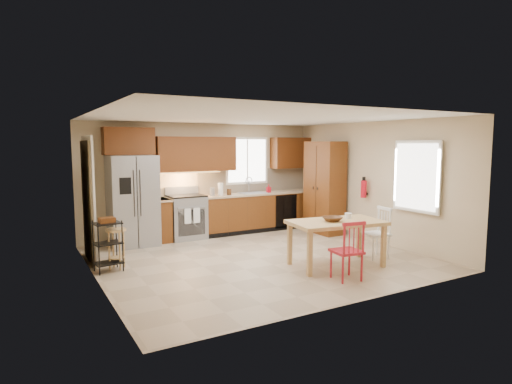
{
  "coord_description": "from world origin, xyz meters",
  "views": [
    {
      "loc": [
        -3.75,
        -6.49,
        2.04
      ],
      "look_at": [
        0.17,
        0.4,
        1.15
      ],
      "focal_mm": 30.0,
      "sensor_mm": 36.0,
      "label": 1
    }
  ],
  "objects": [
    {
      "name": "floor",
      "position": [
        0.0,
        0.0,
        0.0
      ],
      "size": [
        5.5,
        5.5,
        0.0
      ],
      "primitive_type": "plane",
      "color": "tan",
      "rests_on": "ground"
    },
    {
      "name": "ceiling",
      "position": [
        0.0,
        0.0,
        2.5
      ],
      "size": [
        5.5,
        5.0,
        0.02
      ],
      "primitive_type": "cube",
      "color": "silver",
      "rests_on": "ground"
    },
    {
      "name": "wall_back",
      "position": [
        0.0,
        2.5,
        1.25
      ],
      "size": [
        5.5,
        0.02,
        2.5
      ],
      "primitive_type": "cube",
      "color": "#CCB793",
      "rests_on": "ground"
    },
    {
      "name": "wall_front",
      "position": [
        0.0,
        -2.5,
        1.25
      ],
      "size": [
        5.5,
        0.02,
        2.5
      ],
      "primitive_type": "cube",
      "color": "#CCB793",
      "rests_on": "ground"
    },
    {
      "name": "wall_left",
      "position": [
        -2.75,
        0.0,
        1.25
      ],
      "size": [
        0.02,
        5.0,
        2.5
      ],
      "primitive_type": "cube",
      "color": "#CCB793",
      "rests_on": "ground"
    },
    {
      "name": "wall_right",
      "position": [
        2.75,
        0.0,
        1.25
      ],
      "size": [
        0.02,
        5.0,
        2.5
      ],
      "primitive_type": "cube",
      "color": "#CCB793",
      "rests_on": "ground"
    },
    {
      "name": "refrigerator",
      "position": [
        -1.7,
        2.12,
        0.91
      ],
      "size": [
        0.92,
        0.75,
        1.82
      ],
      "primitive_type": "cube",
      "color": "gray",
      "rests_on": "floor"
    },
    {
      "name": "range_stove",
      "position": [
        -0.55,
        2.19,
        0.46
      ],
      "size": [
        0.76,
        0.63,
        0.92
      ],
      "primitive_type": "cube",
      "color": "gray",
      "rests_on": "floor"
    },
    {
      "name": "base_cabinet_narrow",
      "position": [
        -1.1,
        2.2,
        0.45
      ],
      "size": [
        0.3,
        0.6,
        0.9
      ],
      "primitive_type": "cube",
      "color": "#5F3211",
      "rests_on": "floor"
    },
    {
      "name": "base_cabinet_run",
      "position": [
        1.29,
        2.2,
        0.45
      ],
      "size": [
        2.92,
        0.6,
        0.9
      ],
      "primitive_type": "cube",
      "color": "#5F3211",
      "rests_on": "floor"
    },
    {
      "name": "dishwasher",
      "position": [
        1.85,
        1.91,
        0.45
      ],
      "size": [
        0.6,
        0.02,
        0.78
      ],
      "primitive_type": "cube",
      "color": "black",
      "rests_on": "floor"
    },
    {
      "name": "backsplash",
      "position": [
        1.29,
        2.48,
        1.18
      ],
      "size": [
        2.92,
        0.03,
        0.55
      ],
      "primitive_type": "cube",
      "color": "beige",
      "rests_on": "wall_back"
    },
    {
      "name": "upper_over_fridge",
      "position": [
        -1.7,
        2.33,
        2.1
      ],
      "size": [
        1.0,
        0.35,
        0.55
      ],
      "primitive_type": "cube",
      "color": "#5B270F",
      "rests_on": "wall_back"
    },
    {
      "name": "upper_left_block",
      "position": [
        -0.25,
        2.33,
        1.83
      ],
      "size": [
        1.8,
        0.35,
        0.75
      ],
      "primitive_type": "cube",
      "color": "#5B270F",
      "rests_on": "wall_back"
    },
    {
      "name": "upper_right_block",
      "position": [
        2.25,
        2.33,
        1.83
      ],
      "size": [
        1.0,
        0.35,
        0.75
      ],
      "primitive_type": "cube",
      "color": "#5B270F",
      "rests_on": "wall_back"
    },
    {
      "name": "window_back",
      "position": [
        1.1,
        2.48,
        1.65
      ],
      "size": [
        1.12,
        0.04,
        1.12
      ],
      "primitive_type": "cube",
      "color": "white",
      "rests_on": "wall_back"
    },
    {
      "name": "sink",
      "position": [
        1.1,
        2.2,
        0.86
      ],
      "size": [
        0.62,
        0.46,
        0.16
      ],
      "primitive_type": "cube",
      "color": "gray",
      "rests_on": "base_cabinet_run"
    },
    {
      "name": "undercab_glow",
      "position": [
        -0.55,
        2.3,
        1.43
      ],
      "size": [
        1.6,
        0.3,
        0.01
      ],
      "primitive_type": "cube",
      "color": "#FFBF66",
      "rests_on": "wall_back"
    },
    {
      "name": "soap_bottle",
      "position": [
        1.48,
        2.1,
        1.0
      ],
      "size": [
        0.09,
        0.09,
        0.19
      ],
      "primitive_type": "imported",
      "color": "#B70C1B",
      "rests_on": "base_cabinet_run"
    },
    {
      "name": "paper_towel",
      "position": [
        0.25,
        2.15,
        1.04
      ],
      "size": [
        0.12,
        0.12,
        0.28
      ],
      "primitive_type": "cylinder",
      "color": "white",
      "rests_on": "base_cabinet_run"
    },
    {
      "name": "canister_steel",
      "position": [
        0.05,
        2.15,
        0.99
      ],
      "size": [
        0.11,
        0.11,
        0.18
      ],
      "primitive_type": "cylinder",
      "color": "gray",
      "rests_on": "base_cabinet_run"
    },
    {
      "name": "canister_wood",
      "position": [
        0.45,
        2.12,
        0.97
      ],
      "size": [
        0.1,
        0.1,
        0.14
      ],
      "primitive_type": "cylinder",
      "color": "#462912",
      "rests_on": "base_cabinet_run"
    },
    {
      "name": "pantry",
      "position": [
        2.43,
        1.2,
        1.05
      ],
      "size": [
        0.5,
        0.95,
        2.1
      ],
      "primitive_type": "cube",
      "color": "#5F3211",
      "rests_on": "floor"
    },
    {
      "name": "fire_extinguisher",
      "position": [
        2.63,
        0.15,
        1.1
      ],
      "size": [
        0.12,
        0.12,
        0.36
      ],
      "primitive_type": "cylinder",
      "color": "#B70C1B",
      "rests_on": "wall_right"
    },
    {
      "name": "window_right",
      "position": [
        2.68,
        -1.15,
        1.45
      ],
      "size": [
        0.04,
        1.02,
        1.32
      ],
      "primitive_type": "cube",
      "color": "white",
      "rests_on": "wall_right"
    },
    {
      "name": "doorway",
      "position": [
        -2.67,
        1.3,
        1.05
      ],
      "size": [
        0.04,
        0.95,
        2.1
      ],
      "primitive_type": "cube",
      "color": "#8C7A59",
      "rests_on": "wall_left"
    },
    {
      "name": "dining_table",
      "position": [
        0.89,
        -1.05,
        0.38
      ],
      "size": [
        1.65,
        1.08,
        0.75
      ],
      "primitive_type": null,
      "rotation": [
        0.0,
        0.0,
        -0.15
      ],
      "color": "tan",
      "rests_on": "floor"
    },
    {
      "name": "chair_red",
      "position": [
        0.54,
        -1.7,
        0.45
      ],
      "size": [
        0.48,
        0.48,
        0.91
      ],
      "primitive_type": null,
      "rotation": [
        0.0,
        0.0,
        -0.15
      ],
      "color": "#A71925",
      "rests_on": "floor"
    },
    {
      "name": "chair_white",
      "position": [
        1.84,
        -1.0,
        0.45
      ],
      "size": [
        0.48,
        0.48,
        0.91
      ],
      "primitive_type": null,
      "rotation": [
        0.0,
        0.0,
        1.42
      ],
      "color": "white",
      "rests_on": "floor"
    },
    {
      "name": "table_bowl",
      "position": [
        0.79,
        -1.05,
        0.76
      ],
      "size": [
        0.35,
        0.35,
        0.08
      ],
      "primitive_type": "imported",
      "rotation": [
        0.0,
        0.0,
        -0.15
      ],
      "color": "#462912",
      "rests_on": "dining_table"
    },
    {
      "name": "table_jar",
      "position": [
        1.23,
        -0.96,
        0.79
      ],
      "size": [
        0.13,
        0.13,
        0.13
      ],
      "primitive_type": "cylinder",
      "rotation": [
        0.0,
        0.0,
        -0.15
      ],
      "color": "white",
      "rests_on": "dining_table"
    },
    {
      "name": "bar_stool",
      "position": [
        -2.35,
        0.59,
        0.33
      ],
      "size": [
        0.4,
        0.4,
        0.67
      ],
      "primitive_type": null,
      "rotation": [
        0.0,
        0.0,
        -0.29
      ],
      "color": "tan",
      "rests_on": "floor"
    },
    {
      "name": "utility_cart",
      "position": [
        -2.5,
        0.52,
        0.42
      ],
      "size": [
        0.45,
        0.38,
        0.83
      ],
      "primitive_type": null,
      "rotation": [
        0.0,
        0.0,
        0.13
      ],
      "color": "black",
      "rests_on": "floor"
    }
  ]
}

